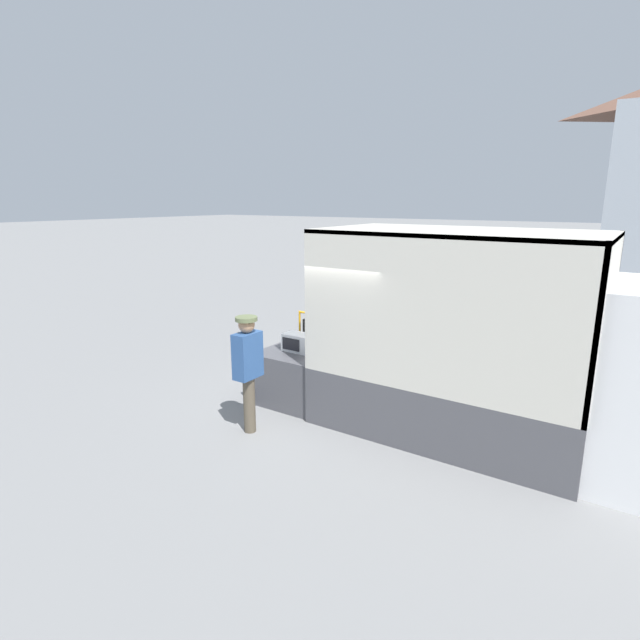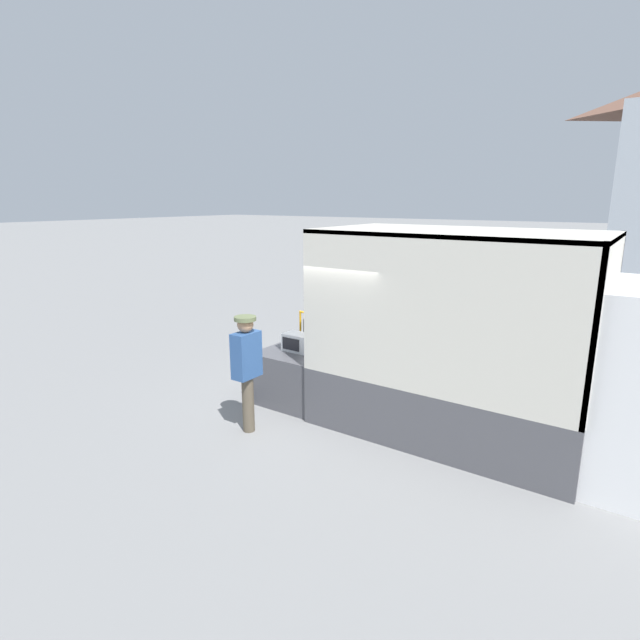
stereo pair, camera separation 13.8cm
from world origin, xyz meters
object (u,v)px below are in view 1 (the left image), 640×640
(box_truck, at_px, (554,385))
(microwave, at_px, (299,343))
(portable_generator, at_px, (320,329))
(worker_person, at_px, (248,362))

(box_truck, height_order, microwave, box_truck)
(portable_generator, height_order, worker_person, worker_person)
(microwave, relative_size, portable_generator, 0.87)
(box_truck, distance_m, microwave, 4.00)
(portable_generator, bearing_deg, worker_person, -85.98)
(portable_generator, bearing_deg, microwave, -84.87)
(box_truck, relative_size, microwave, 10.50)
(portable_generator, xyz_separation_m, worker_person, (0.15, -2.16, -0.00))
(microwave, height_order, worker_person, worker_person)
(box_truck, bearing_deg, microwave, -174.24)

